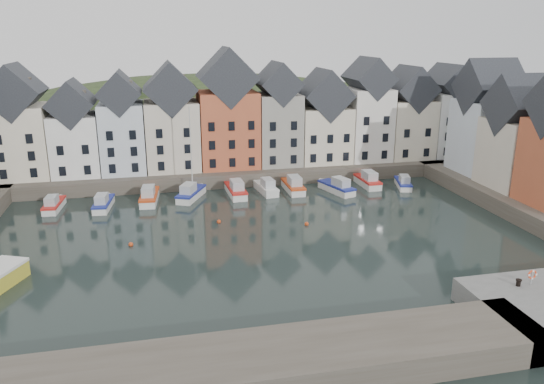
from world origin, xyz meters
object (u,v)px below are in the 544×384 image
object	(u,v)px
life_ring_post	(532,275)
boat_d	(191,193)
mooring_bollard	(519,282)
boat_a	(54,205)

from	to	relation	value
life_ring_post	boat_d	bearing A→B (deg)	125.03
boat_d	mooring_bollard	world-z (taller)	boat_d
boat_d	mooring_bollard	xyz separation A→B (m)	(23.92, -35.77, 1.49)
boat_d	mooring_bollard	bearing A→B (deg)	-31.27
mooring_bollard	life_ring_post	world-z (taller)	life_ring_post
life_ring_post	boat_a	bearing A→B (deg)	140.62
boat_a	boat_d	world-z (taller)	boat_d
boat_a	boat_d	xyz separation A→B (m)	(17.41, 0.90, 0.16)
boat_d	life_ring_post	bearing A→B (deg)	-30.01
boat_d	life_ring_post	size ratio (longest dim) A/B	9.72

